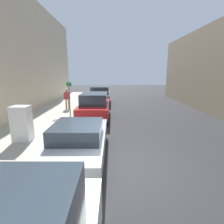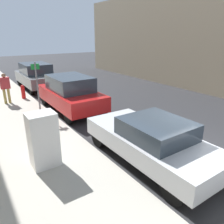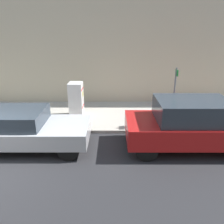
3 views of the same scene
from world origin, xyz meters
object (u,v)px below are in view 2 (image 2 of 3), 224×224
(fire_hydrant, at_px, (23,91))
(pedestrian_walking_far, at_px, (5,86))
(parked_suv_red, at_px, (71,93))
(parked_suv_gray, at_px, (36,75))
(street_sign_post, at_px, (37,86))
(parked_sedan_silver, at_px, (151,140))
(discarded_refrigerator, at_px, (43,140))

(fire_hydrant, bearing_deg, pedestrian_walking_far, -152.30)
(parked_suv_red, distance_m, parked_suv_gray, 5.91)
(street_sign_post, bearing_deg, parked_sedan_silver, -73.68)
(parked_suv_red, bearing_deg, discarded_refrigerator, -122.37)
(pedestrian_walking_far, xyz_separation_m, parked_suv_gray, (2.54, 3.21, -0.15))
(pedestrian_walking_far, height_order, parked_suv_gray, parked_suv_gray)
(fire_hydrant, distance_m, pedestrian_walking_far, 1.20)
(parked_sedan_silver, height_order, parked_suv_gray, parked_suv_gray)
(parked_sedan_silver, xyz_separation_m, parked_suv_red, (-0.00, 5.79, 0.19))
(street_sign_post, bearing_deg, pedestrian_walking_far, 107.27)
(parked_sedan_silver, xyz_separation_m, parked_suv_gray, (-0.00, 11.70, 0.19))
(parked_sedan_silver, distance_m, parked_suv_red, 5.80)
(parked_sedan_silver, bearing_deg, discarded_refrigerator, 152.78)
(fire_hydrant, bearing_deg, parked_suv_gray, 59.75)
(parked_suv_gray, bearing_deg, discarded_refrigerator, -105.08)
(pedestrian_walking_far, bearing_deg, parked_suv_gray, -174.29)
(fire_hydrant, relative_size, parked_suv_gray, 0.18)
(discarded_refrigerator, relative_size, fire_hydrant, 1.96)
(discarded_refrigerator, relative_size, parked_suv_red, 0.36)
(street_sign_post, xyz_separation_m, parked_suv_gray, (1.64, 6.11, -0.58))
(fire_hydrant, relative_size, parked_suv_red, 0.18)
(parked_suv_red, height_order, parked_suv_gray, parked_suv_gray)
(parked_suv_red, bearing_deg, fire_hydrant, 116.28)
(discarded_refrigerator, xyz_separation_m, pedestrian_walking_far, (0.23, 7.06, 0.15))
(fire_hydrant, relative_size, parked_sedan_silver, 0.18)
(discarded_refrigerator, bearing_deg, pedestrian_walking_far, 88.13)
(fire_hydrant, bearing_deg, parked_sedan_silver, -80.04)
(discarded_refrigerator, height_order, parked_sedan_silver, discarded_refrigerator)
(discarded_refrigerator, xyz_separation_m, parked_sedan_silver, (2.77, -1.42, -0.19))
(parked_suv_red, xyz_separation_m, parked_suv_gray, (0.00, 5.91, 0.01))
(discarded_refrigerator, distance_m, fire_hydrant, 7.67)
(discarded_refrigerator, distance_m, pedestrian_walking_far, 7.07)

